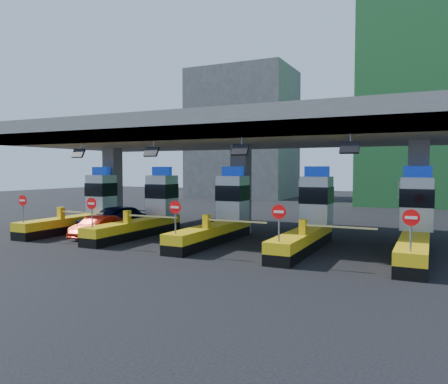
% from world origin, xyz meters
% --- Properties ---
extents(ground, '(120.00, 120.00, 0.00)m').
position_xyz_m(ground, '(0.00, 0.00, 0.00)').
color(ground, black).
rests_on(ground, ground).
extents(toll_canopy, '(28.00, 12.09, 7.00)m').
position_xyz_m(toll_canopy, '(0.00, 2.87, 6.13)').
color(toll_canopy, slate).
rests_on(toll_canopy, ground).
extents(toll_lane_far_left, '(4.43, 8.00, 4.16)m').
position_xyz_m(toll_lane_far_left, '(-10.00, 0.28, 1.40)').
color(toll_lane_far_left, black).
rests_on(toll_lane_far_left, ground).
extents(toll_lane_left, '(4.43, 8.00, 4.16)m').
position_xyz_m(toll_lane_left, '(-5.00, 0.28, 1.40)').
color(toll_lane_left, black).
rests_on(toll_lane_left, ground).
extents(toll_lane_center, '(4.43, 8.00, 4.16)m').
position_xyz_m(toll_lane_center, '(0.00, 0.28, 1.40)').
color(toll_lane_center, black).
rests_on(toll_lane_center, ground).
extents(toll_lane_right, '(4.43, 8.00, 4.16)m').
position_xyz_m(toll_lane_right, '(5.00, 0.28, 1.40)').
color(toll_lane_right, black).
rests_on(toll_lane_right, ground).
extents(toll_lane_far_right, '(4.43, 8.00, 4.16)m').
position_xyz_m(toll_lane_far_right, '(10.00, 0.28, 1.40)').
color(toll_lane_far_right, black).
rests_on(toll_lane_far_right, ground).
extents(bg_building_concrete, '(14.00, 10.00, 18.00)m').
position_xyz_m(bg_building_concrete, '(-14.00, 36.00, 9.00)').
color(bg_building_concrete, '#4C4C49').
rests_on(bg_building_concrete, ground).
extents(van, '(3.14, 5.32, 1.70)m').
position_xyz_m(van, '(-7.65, 0.30, 0.85)').
color(van, black).
rests_on(van, ground).
extents(red_car, '(1.67, 3.91, 1.25)m').
position_xyz_m(red_car, '(-7.06, -1.93, 0.63)').
color(red_car, red).
rests_on(red_car, ground).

